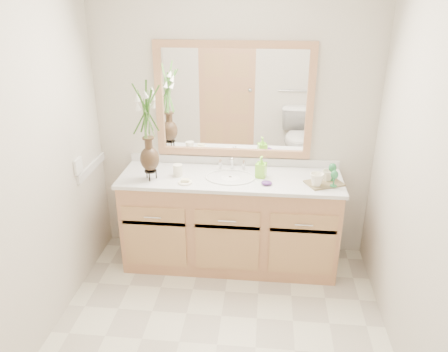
# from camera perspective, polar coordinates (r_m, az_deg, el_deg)

# --- Properties ---
(floor) EXTENTS (2.60, 2.60, 0.00)m
(floor) POSITION_cam_1_polar(r_m,az_deg,el_deg) (3.24, -0.91, -21.15)
(floor) COLOR beige
(floor) RESTS_ON ground
(wall_back) EXTENTS (2.40, 0.02, 2.40)m
(wall_back) POSITION_cam_1_polar(r_m,az_deg,el_deg) (3.76, 1.27, 6.83)
(wall_back) COLOR beige
(wall_back) RESTS_ON floor
(wall_left) EXTENTS (0.02, 2.60, 2.40)m
(wall_left) POSITION_cam_1_polar(r_m,az_deg,el_deg) (2.93, -25.08, -0.38)
(wall_left) COLOR beige
(wall_left) RESTS_ON floor
(wall_right) EXTENTS (0.02, 2.60, 2.40)m
(wall_right) POSITION_cam_1_polar(r_m,az_deg,el_deg) (2.69, 25.22, -2.46)
(wall_right) COLOR beige
(wall_right) RESTS_ON floor
(vanity) EXTENTS (1.80, 0.55, 0.80)m
(vanity) POSITION_cam_1_polar(r_m,az_deg,el_deg) (3.81, 0.82, -6.03)
(vanity) COLOR tan
(vanity) RESTS_ON floor
(counter) EXTENTS (1.84, 0.57, 0.03)m
(counter) POSITION_cam_1_polar(r_m,az_deg,el_deg) (3.62, 0.85, -0.30)
(counter) COLOR silver
(counter) RESTS_ON vanity
(sink) EXTENTS (0.38, 0.34, 0.23)m
(sink) POSITION_cam_1_polar(r_m,az_deg,el_deg) (3.62, 0.82, -0.98)
(sink) COLOR white
(sink) RESTS_ON counter
(mirror) EXTENTS (1.32, 0.04, 0.97)m
(mirror) POSITION_cam_1_polar(r_m,az_deg,el_deg) (3.68, 1.27, 9.79)
(mirror) COLOR white
(mirror) RESTS_ON wall_back
(switch_plate) EXTENTS (0.02, 0.12, 0.12)m
(switch_plate) POSITION_cam_1_polar(r_m,az_deg,el_deg) (3.63, -18.51, 1.27)
(switch_plate) COLOR white
(switch_plate) RESTS_ON wall_left
(flower_vase) EXTENTS (0.18, 0.18, 0.74)m
(flower_vase) POSITION_cam_1_polar(r_m,az_deg,el_deg) (3.45, -10.05, 7.28)
(flower_vase) COLOR black
(flower_vase) RESTS_ON counter
(tumbler) EXTENTS (0.08, 0.08, 0.10)m
(tumbler) POSITION_cam_1_polar(r_m,az_deg,el_deg) (3.63, -6.06, 0.75)
(tumbler) COLOR white
(tumbler) RESTS_ON counter
(soap_dish) EXTENTS (0.11, 0.11, 0.04)m
(soap_dish) POSITION_cam_1_polar(r_m,az_deg,el_deg) (3.51, -5.10, -0.77)
(soap_dish) COLOR white
(soap_dish) RESTS_ON counter
(soap_bottle) EXTENTS (0.09, 0.09, 0.16)m
(soap_bottle) POSITION_cam_1_polar(r_m,az_deg,el_deg) (3.59, 4.87, 1.06)
(soap_bottle) COLOR #86E536
(soap_bottle) RESTS_ON counter
(purple_dish) EXTENTS (0.10, 0.08, 0.03)m
(purple_dish) POSITION_cam_1_polar(r_m,az_deg,el_deg) (3.48, 5.59, -0.90)
(purple_dish) COLOR #4C236A
(purple_dish) RESTS_ON counter
(tray) EXTENTS (0.33, 0.29, 0.01)m
(tray) POSITION_cam_1_polar(r_m,az_deg,el_deg) (3.57, 12.94, -0.93)
(tray) COLOR brown
(tray) RESTS_ON counter
(mug_left) EXTENTS (0.14, 0.13, 0.11)m
(mug_left) POSITION_cam_1_polar(r_m,az_deg,el_deg) (3.48, 12.01, -0.39)
(mug_left) COLOR white
(mug_left) RESTS_ON tray
(mug_right) EXTENTS (0.12, 0.12, 0.09)m
(mug_right) POSITION_cam_1_polar(r_m,az_deg,el_deg) (3.60, 13.38, 0.13)
(mug_right) COLOR white
(mug_right) RESTS_ON tray
(goblet_front) EXTENTS (0.06, 0.06, 0.13)m
(goblet_front) POSITION_cam_1_polar(r_m,az_deg,el_deg) (3.48, 14.23, 0.04)
(goblet_front) COLOR #26723E
(goblet_front) RESTS_ON tray
(goblet_back) EXTENTS (0.06, 0.06, 0.14)m
(goblet_back) POSITION_cam_1_polar(r_m,az_deg,el_deg) (3.60, 13.98, 0.93)
(goblet_back) COLOR #26723E
(goblet_back) RESTS_ON tray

